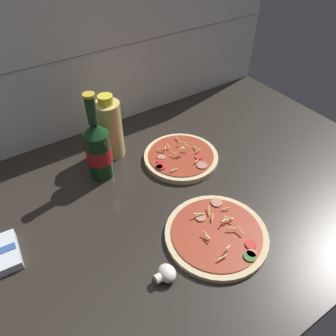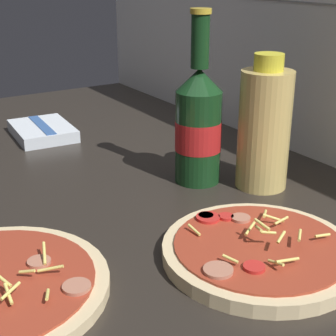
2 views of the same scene
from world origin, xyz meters
The scene contains 7 objects.
counter_slab centered at (0.00, 0.00, 1.25)cm, with size 160.00×90.00×2.50cm.
tile_backsplash centered at (0.00, 45.50, 30.00)cm, with size 160.00×1.13×60.00cm.
pizza_near centered at (9.07, -16.90, 3.33)cm, with size 26.35×26.35×3.50cm.
pizza_far centered at (19.21, 13.08, 3.53)cm, with size 23.98×23.98×5.14cm.
beer_bottle centered at (-4.96, 20.97, 12.33)cm, with size 7.53×7.53×27.68cm.
oil_bottle centered at (2.31, 28.48, 12.33)cm, with size 8.23×8.23×21.38cm.
mushroom_left centered at (-8.06, -19.44, 4.18)cm, with size 5.05×4.81×3.37cm.
Camera 1 is at (-29.54, -52.52, 71.31)cm, focal length 35.00 mm.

